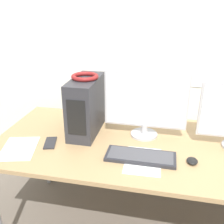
% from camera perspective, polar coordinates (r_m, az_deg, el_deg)
% --- Properties ---
extents(wall_back, '(8.00, 0.07, 2.70)m').
position_cam_1_polar(wall_back, '(2.14, 14.70, 14.86)').
color(wall_back, silver).
rests_on(wall_back, ground_plane).
extents(desk, '(2.39, 0.92, 0.75)m').
position_cam_1_polar(desk, '(1.78, 13.12, -8.48)').
color(desk, tan).
rests_on(desk, ground_plane).
extents(pc_tower, '(0.18, 0.42, 0.39)m').
position_cam_1_polar(pc_tower, '(1.84, -5.66, 1.32)').
color(pc_tower, '#2D2D33').
rests_on(pc_tower, desk).
extents(headphones, '(0.18, 0.18, 0.03)m').
position_cam_1_polar(headphones, '(1.77, -5.91, 7.69)').
color(headphones, maroon).
rests_on(headphones, pc_tower).
extents(monitor_main, '(0.56, 0.19, 0.45)m').
position_cam_1_polar(monitor_main, '(1.77, 7.32, 1.83)').
color(monitor_main, '#B7B7BC').
rests_on(monitor_main, desk).
extents(keyboard, '(0.42, 0.17, 0.02)m').
position_cam_1_polar(keyboard, '(1.61, 6.24, -9.59)').
color(keyboard, '#28282D').
rests_on(keyboard, desk).
extents(mouse, '(0.06, 0.08, 0.03)m').
position_cam_1_polar(mouse, '(1.62, 17.06, -10.14)').
color(mouse, black).
rests_on(mouse, desk).
extents(cell_phone, '(0.11, 0.17, 0.01)m').
position_cam_1_polar(cell_phone, '(1.80, -13.28, -6.56)').
color(cell_phone, '#232328').
rests_on(cell_phone, desk).
extents(paper_sheet_left, '(0.28, 0.34, 0.00)m').
position_cam_1_polar(paper_sheet_left, '(1.80, -19.57, -7.44)').
color(paper_sheet_left, white).
rests_on(paper_sheet_left, desk).
extents(paper_sheet_front, '(0.22, 0.30, 0.00)m').
position_cam_1_polar(paper_sheet_front, '(1.59, 6.76, -10.46)').
color(paper_sheet_front, white).
rests_on(paper_sheet_front, desk).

